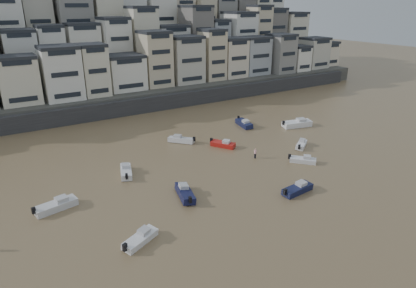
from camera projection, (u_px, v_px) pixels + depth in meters
harbor_wall at (133, 106)px, 85.59m from camera, size 140.00×3.00×3.50m
hillside at (98, 41)px, 115.45m from camera, size 141.04×66.00×50.00m
boat_a at (298, 188)px, 50.04m from camera, size 5.41×2.20×1.44m
boat_b at (303, 159)px, 59.46m from camera, size 4.10×4.35×1.23m
boat_c at (185, 192)px, 48.89m from camera, size 3.16×5.87×1.53m
boat_d at (301, 144)px, 65.93m from camera, size 4.64×3.87×1.26m
boat_e at (223, 143)px, 65.95m from camera, size 3.83×4.99×1.32m
boat_f at (126, 170)px, 55.27m from camera, size 3.24×5.54×1.44m
boat_g at (297, 122)px, 76.57m from camera, size 7.15×3.67×1.86m
boat_h at (181, 139)px, 68.07m from camera, size 4.84×5.05×1.44m
boat_i at (244, 123)px, 77.01m from camera, size 3.05×6.07×1.58m
boat_j at (140, 238)px, 39.52m from camera, size 5.03×3.54×1.32m
boat_k at (56, 204)px, 45.89m from camera, size 5.86×2.93×1.53m
person_pink at (255, 153)px, 61.11m from camera, size 0.44×0.44×1.74m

